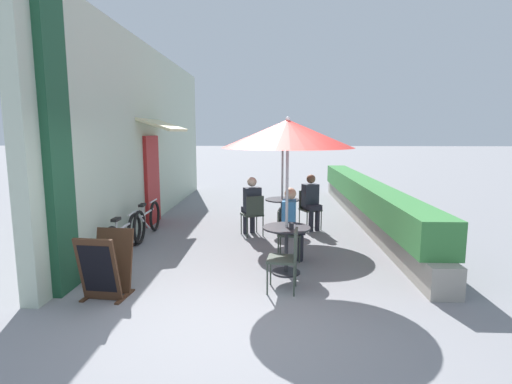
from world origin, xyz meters
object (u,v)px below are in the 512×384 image
object	(u,v)px
bicycle_second	(147,221)
patio_table_near	(286,241)
cafe_chair_mid_right	(253,212)
coffee_cup_near	(291,226)
seated_patron_mid_right	(251,203)
patio_umbrella_mid	(283,133)
bicycle_leaning	(123,236)
seated_patron_near_left	(292,220)
cafe_chair_mid_left	(309,206)
menu_board	(106,266)
cafe_chair_near_left	(285,230)
patio_umbrella_near	(288,134)
seated_patron_mid_left	(311,200)
patio_table_mid	(282,209)
cafe_chair_near_right	(288,255)

from	to	relation	value
bicycle_second	patio_table_near	bearing A→B (deg)	-36.49
cafe_chair_mid_right	bicycle_second	size ratio (longest dim) A/B	0.50
coffee_cup_near	seated_patron_mid_right	world-z (taller)	seated_patron_mid_right
patio_umbrella_mid	bicycle_leaning	distance (m)	3.82
cafe_chair_mid_right	seated_patron_mid_right	world-z (taller)	seated_patron_mid_right
seated_patron_near_left	cafe_chair_mid_right	world-z (taller)	seated_patron_near_left
cafe_chair_mid_left	menu_board	world-z (taller)	menu_board
coffee_cup_near	cafe_chair_mid_right	size ratio (longest dim) A/B	0.10
coffee_cup_near	bicycle_second	distance (m)	3.65
menu_board	cafe_chair_near_left	bearing A→B (deg)	41.26
patio_table_near	patio_umbrella_near	size ratio (longest dim) A/B	0.31
cafe_chair_near_left	seated_patron_mid_left	world-z (taller)	seated_patron_mid_left
seated_patron_near_left	bicycle_leaning	size ratio (longest dim) A/B	0.73
bicycle_leaning	bicycle_second	bearing A→B (deg)	88.21
cafe_chair_near_left	cafe_chair_mid_left	xyz separation A→B (m)	(0.60, 2.24, 0.00)
seated_patron_near_left	coffee_cup_near	world-z (taller)	seated_patron_near_left
patio_table_mid	patio_umbrella_mid	world-z (taller)	patio_umbrella_mid
coffee_cup_near	menu_board	bearing A→B (deg)	-160.27
seated_patron_mid_left	cafe_chair_mid_right	xyz separation A→B (m)	(-1.27, -0.62, -0.17)
patio_umbrella_near	patio_umbrella_mid	world-z (taller)	same
patio_table_near	menu_board	bearing A→B (deg)	-157.45
menu_board	seated_patron_near_left	bearing A→B (deg)	39.85
cafe_chair_mid_left	cafe_chair_mid_right	world-z (taller)	same
cafe_chair_near_left	coffee_cup_near	world-z (taller)	cafe_chair_near_left
seated_patron_mid_left	cafe_chair_mid_right	distance (m)	1.43
patio_umbrella_mid	seated_patron_mid_right	xyz separation A→B (m)	(-0.66, -0.26, -1.47)
patio_umbrella_near	seated_patron_mid_left	distance (m)	3.27
patio_table_near	cafe_chair_mid_left	xyz separation A→B (m)	(0.61, 2.95, -0.00)
patio_table_near	coffee_cup_near	size ratio (longest dim) A/B	8.19
patio_table_near	menu_board	distance (m)	2.62
cafe_chair_mid_left	patio_umbrella_mid	bearing A→B (deg)	6.17
patio_table_mid	patio_umbrella_mid	distance (m)	1.64
bicycle_leaning	seated_patron_mid_right	bearing A→B (deg)	34.36
cafe_chair_near_left	menu_board	size ratio (longest dim) A/B	0.99
cafe_chair_mid_left	coffee_cup_near	bearing A→B (deg)	55.78
cafe_chair_mid_left	seated_patron_near_left	bearing A→B (deg)	53.52
cafe_chair_mid_right	menu_board	world-z (taller)	menu_board
patio_table_near	seated_patron_mid_right	world-z (taller)	seated_patron_mid_right
seated_patron_near_left	cafe_chair_mid_right	xyz separation A→B (m)	(-0.74, 1.53, -0.17)
patio_table_mid	seated_patron_mid_left	distance (m)	0.73
cafe_chair_mid_left	bicycle_leaning	bearing A→B (deg)	6.39
patio_table_near	seated_patron_mid_left	bearing A→B (deg)	77.05
coffee_cup_near	patio_umbrella_mid	world-z (taller)	patio_umbrella_mid
cafe_chair_mid_right	seated_patron_mid_right	bearing A→B (deg)	90.00
bicycle_second	cafe_chair_near_right	bearing A→B (deg)	-44.92
cafe_chair_near_right	patio_table_mid	world-z (taller)	cafe_chair_near_right
cafe_chair_mid_right	coffee_cup_near	bearing A→B (deg)	-97.82
cafe_chair_near_right	menu_board	bearing A→B (deg)	103.76
seated_patron_mid_left	bicycle_second	world-z (taller)	seated_patron_mid_left
cafe_chair_near_left	patio_table_mid	bearing A→B (deg)	-172.74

